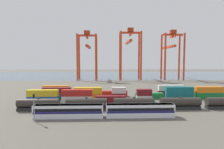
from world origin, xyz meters
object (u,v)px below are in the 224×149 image
(shipping_container_13, at_px, (149,96))
(shipping_container_2, at_px, (77,99))
(freight_tank_row, at_px, (134,104))
(shipping_container_22, at_px, (114,94))
(gantry_crane_east, at_px, (171,50))
(shipping_container_11, at_px, (119,96))
(passenger_train, at_px, (105,110))
(gantry_crane_central, at_px, (130,48))
(shipping_container_24, at_px, (171,93))
(shipping_container_16, at_px, (209,95))
(signal_mast, at_px, (34,104))
(gantry_crane_west, at_px, (87,50))

(shipping_container_13, bearing_deg, shipping_container_2, -168.90)
(freight_tank_row, xyz_separation_m, shipping_container_22, (-5.59, 23.70, -0.80))
(gantry_crane_east, bearing_deg, shipping_container_11, -121.82)
(passenger_train, relative_size, gantry_crane_central, 0.95)
(gantry_crane_east, bearing_deg, shipping_container_24, -109.05)
(shipping_container_16, xyz_separation_m, gantry_crane_east, (11.97, 83.83, 24.14))
(signal_mast, distance_m, gantry_crane_east, 138.84)
(passenger_train, relative_size, freight_tank_row, 0.53)
(passenger_train, bearing_deg, shipping_container_16, 29.48)
(gantry_crane_central, xyz_separation_m, gantry_crane_east, (36.47, 0.55, -1.56))
(signal_mast, height_order, gantry_crane_central, gantry_crane_central)
(shipping_container_13, height_order, gantry_crane_west, gantry_crane_west)
(shipping_container_13, bearing_deg, shipping_container_11, 180.00)
(shipping_container_16, bearing_deg, signal_mast, -155.87)
(signal_mast, xyz_separation_m, shipping_container_24, (50.79, 35.43, -3.72))
(shipping_container_22, bearing_deg, signal_mast, -124.05)
(signal_mast, bearing_deg, passenger_train, 9.64)
(shipping_container_13, bearing_deg, shipping_container_24, 26.93)
(shipping_container_2, xyz_separation_m, gantry_crane_east, (69.26, 89.83, 24.14))
(shipping_container_11, distance_m, shipping_container_22, 6.23)
(shipping_container_2, height_order, gantry_crane_west, gantry_crane_west)
(gantry_crane_central, height_order, gantry_crane_east, gantry_crane_central)
(shipping_container_24, bearing_deg, signal_mast, -145.10)
(freight_tank_row, height_order, shipping_container_13, freight_tank_row)
(freight_tank_row, height_order, gantry_crane_east, gantry_crane_east)
(shipping_container_2, height_order, shipping_container_11, same)
(gantry_crane_east, bearing_deg, shipping_container_13, -114.77)
(shipping_container_13, distance_m, gantry_crane_east, 95.43)
(signal_mast, distance_m, gantry_crane_west, 114.47)
(shipping_container_13, xyz_separation_m, gantry_crane_central, (2.21, 83.28, 25.70))
(shipping_container_22, height_order, gantry_crane_central, gantry_crane_central)
(shipping_container_22, distance_m, shipping_container_24, 26.85)
(shipping_container_2, height_order, shipping_container_16, same)
(gantry_crane_central, bearing_deg, gantry_crane_east, 0.87)
(shipping_container_16, bearing_deg, gantry_crane_central, 106.39)
(signal_mast, bearing_deg, gantry_crane_west, 87.60)
(gantry_crane_west, bearing_deg, shipping_container_2, -87.64)
(shipping_container_11, relative_size, gantry_crane_west, 0.15)
(shipping_container_13, xyz_separation_m, shipping_container_24, (11.80, 6.00, 0.00))
(freight_tank_row, distance_m, shipping_container_11, 18.14)
(shipping_container_24, xyz_separation_m, gantry_crane_central, (-9.60, 77.28, 25.70))
(passenger_train, relative_size, gantry_crane_west, 1.01)
(shipping_container_22, relative_size, shipping_container_24, 1.00)
(shipping_container_13, height_order, shipping_container_16, same)
(passenger_train, height_order, gantry_crane_east, gantry_crane_east)
(passenger_train, height_order, signal_mast, signal_mast)
(gantry_crane_east, bearing_deg, gantry_crane_central, -179.13)
(freight_tank_row, relative_size, shipping_container_13, 6.50)
(passenger_train, relative_size, shipping_container_2, 3.44)
(shipping_container_2, bearing_deg, gantry_crane_central, 69.83)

